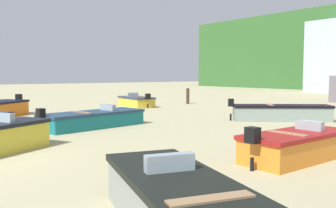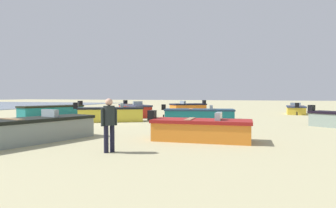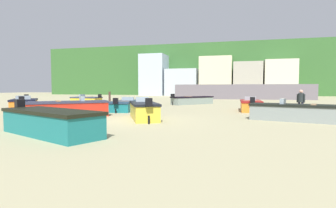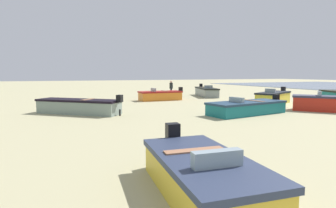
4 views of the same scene
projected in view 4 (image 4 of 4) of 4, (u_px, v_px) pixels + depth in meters
name	position (u px, v px, depth m)	size (l,w,h in m)	color
ground_plane	(280.00, 104.00, 20.66)	(160.00, 160.00, 0.00)	tan
boat_orange_0	(160.00, 96.00, 23.32)	(1.52, 3.97, 1.12)	orange
boat_yellow_1	(202.00, 175.00, 5.09)	(3.66, 1.83, 1.06)	gold
boat_yellow_2	(273.00, 98.00, 20.36)	(3.01, 4.29, 1.25)	gold
boat_grey_4	(206.00, 92.00, 27.56)	(5.26, 2.82, 1.20)	gray
boat_grey_6	(79.00, 106.00, 15.44)	(4.22, 4.71, 1.16)	gray
boat_teal_7	(247.00, 108.00, 15.29)	(2.46, 5.24, 1.05)	#166C73
boat_red_8	(334.00, 104.00, 16.23)	(4.28, 4.05, 1.28)	red
beach_walker_foreground	(171.00, 87.00, 26.85)	(0.49, 0.47, 1.62)	black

